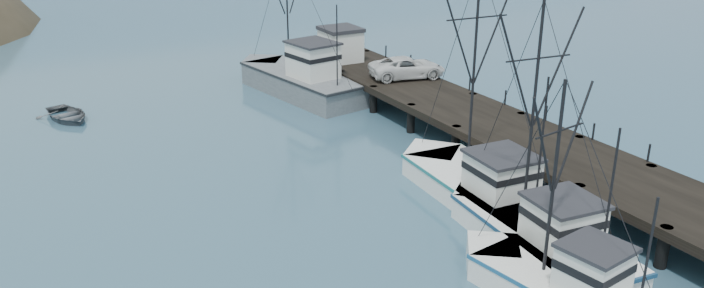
{
  "coord_description": "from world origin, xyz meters",
  "views": [
    {
      "loc": [
        -13.31,
        -15.55,
        15.95
      ],
      "look_at": [
        3.67,
        15.24,
        2.5
      ],
      "focal_mm": 35.0,
      "sensor_mm": 36.0,
      "label": 1
    }
  ],
  "objects_px": {
    "motorboat": "(68,119)",
    "trawler_near": "(536,234)",
    "pier_shed": "(341,44)",
    "trawler_far": "(479,186)",
    "trawler_mid": "(560,288)",
    "pier": "(490,124)",
    "pickup_truck": "(407,67)",
    "work_vessel": "(299,79)"
  },
  "relations": [
    {
      "from": "motorboat",
      "to": "trawler_near",
      "type": "bearing_deg",
      "value": -75.04
    },
    {
      "from": "trawler_near",
      "to": "pier_shed",
      "type": "xyz_separation_m",
      "value": [
        5.3,
        29.15,
        2.6
      ]
    },
    {
      "from": "trawler_far",
      "to": "trawler_mid",
      "type": "bearing_deg",
      "value": -109.99
    },
    {
      "from": "pier",
      "to": "trawler_mid",
      "type": "relative_size",
      "value": 4.59
    },
    {
      "from": "pickup_truck",
      "to": "motorboat",
      "type": "xyz_separation_m",
      "value": [
        -23.55,
        8.41,
        -2.8
      ]
    },
    {
      "from": "trawler_near",
      "to": "trawler_mid",
      "type": "height_order",
      "value": "trawler_near"
    },
    {
      "from": "trawler_far",
      "to": "motorboat",
      "type": "height_order",
      "value": "trawler_far"
    },
    {
      "from": "work_vessel",
      "to": "pickup_truck",
      "type": "xyz_separation_m",
      "value": [
        6.24,
        -6.13,
        1.58
      ]
    },
    {
      "from": "trawler_far",
      "to": "motorboat",
      "type": "relative_size",
      "value": 2.64
    },
    {
      "from": "pier_shed",
      "to": "work_vessel",
      "type": "bearing_deg",
      "value": -165.96
    },
    {
      "from": "trawler_far",
      "to": "pier_shed",
      "type": "distance_m",
      "value": 24.22
    },
    {
      "from": "pier",
      "to": "work_vessel",
      "type": "relative_size",
      "value": 3.07
    },
    {
      "from": "trawler_near",
      "to": "trawler_mid",
      "type": "bearing_deg",
      "value": -121.11
    },
    {
      "from": "pier",
      "to": "pier_shed",
      "type": "relative_size",
      "value": 13.75
    },
    {
      "from": "trawler_mid",
      "to": "trawler_far",
      "type": "height_order",
      "value": "trawler_far"
    },
    {
      "from": "trawler_near",
      "to": "motorboat",
      "type": "relative_size",
      "value": 2.43
    },
    {
      "from": "trawler_far",
      "to": "motorboat",
      "type": "xyz_separation_m",
      "value": [
        -17.41,
        24.9,
        -0.82
      ]
    },
    {
      "from": "trawler_mid",
      "to": "motorboat",
      "type": "xyz_separation_m",
      "value": [
        -14.03,
        34.18,
        -0.82
      ]
    },
    {
      "from": "work_vessel",
      "to": "trawler_mid",
      "type": "bearing_deg",
      "value": -95.86
    },
    {
      "from": "trawler_mid",
      "to": "work_vessel",
      "type": "height_order",
      "value": "work_vessel"
    },
    {
      "from": "trawler_near",
      "to": "trawler_far",
      "type": "distance_m",
      "value": 5.54
    },
    {
      "from": "trawler_mid",
      "to": "pier_shed",
      "type": "height_order",
      "value": "trawler_mid"
    },
    {
      "from": "pier_shed",
      "to": "motorboat",
      "type": "bearing_deg",
      "value": 176.84
    },
    {
      "from": "trawler_mid",
      "to": "pickup_truck",
      "type": "relative_size",
      "value": 1.66
    },
    {
      "from": "pier",
      "to": "trawler_mid",
      "type": "xyz_separation_m",
      "value": [
        -8.69,
        -14.99,
        -0.87
      ]
    },
    {
      "from": "pier",
      "to": "pickup_truck",
      "type": "bearing_deg",
      "value": 85.61
    },
    {
      "from": "pier",
      "to": "work_vessel",
      "type": "height_order",
      "value": "work_vessel"
    },
    {
      "from": "trawler_near",
      "to": "pickup_truck",
      "type": "distance_m",
      "value": 23.17
    },
    {
      "from": "pier_shed",
      "to": "pickup_truck",
      "type": "relative_size",
      "value": 0.55
    },
    {
      "from": "pier_shed",
      "to": "trawler_mid",
      "type": "bearing_deg",
      "value": -103.01
    },
    {
      "from": "work_vessel",
      "to": "motorboat",
      "type": "height_order",
      "value": "work_vessel"
    },
    {
      "from": "trawler_mid",
      "to": "pier_shed",
      "type": "relative_size",
      "value": 2.99
    },
    {
      "from": "trawler_near",
      "to": "work_vessel",
      "type": "bearing_deg",
      "value": 88.05
    },
    {
      "from": "trawler_far",
      "to": "pickup_truck",
      "type": "distance_m",
      "value": 17.71
    },
    {
      "from": "work_vessel",
      "to": "pier_shed",
      "type": "distance_m",
      "value": 4.99
    },
    {
      "from": "pier",
      "to": "pier_shed",
      "type": "height_order",
      "value": "pier_shed"
    },
    {
      "from": "pickup_truck",
      "to": "trawler_far",
      "type": "bearing_deg",
      "value": 172.94
    },
    {
      "from": "pier",
      "to": "pier_shed",
      "type": "bearing_deg",
      "value": 93.39
    },
    {
      "from": "pier",
      "to": "trawler_far",
      "type": "xyz_separation_m",
      "value": [
        -5.31,
        -5.71,
        -0.87
      ]
    },
    {
      "from": "motorboat",
      "to": "trawler_mid",
      "type": "bearing_deg",
      "value": -81.04
    },
    {
      "from": "trawler_mid",
      "to": "pier_shed",
      "type": "xyz_separation_m",
      "value": [
        7.62,
        32.99,
        2.6
      ]
    },
    {
      "from": "pickup_truck",
      "to": "work_vessel",
      "type": "bearing_deg",
      "value": 58.89
    }
  ]
}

